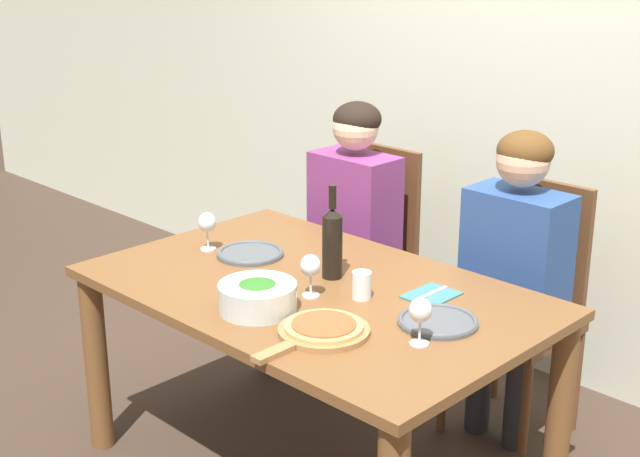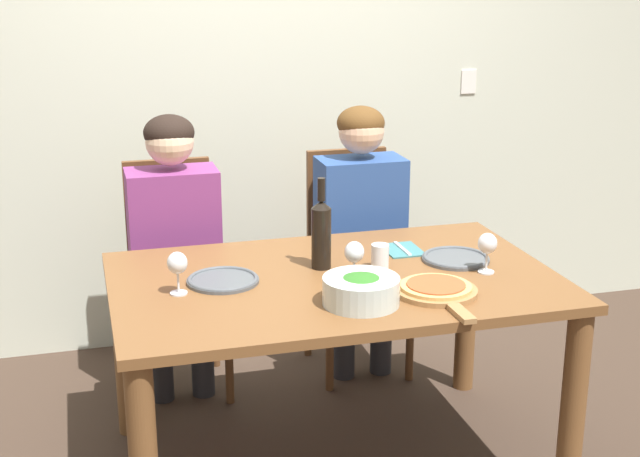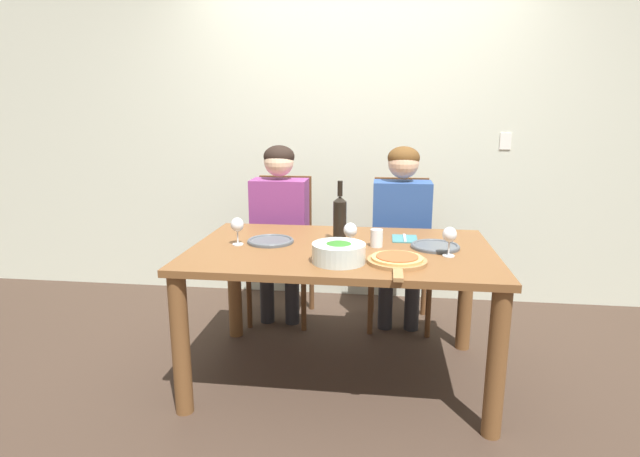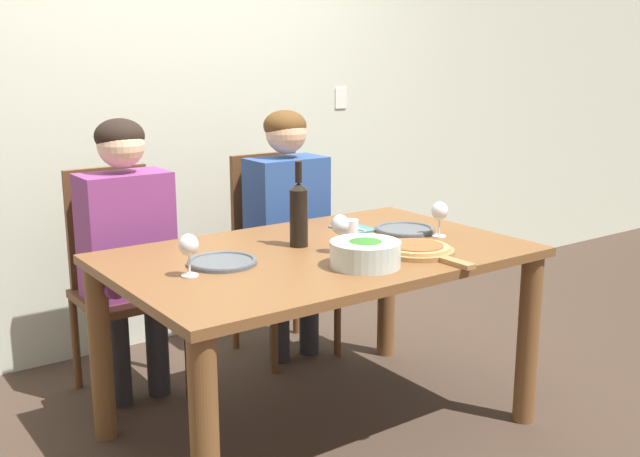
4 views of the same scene
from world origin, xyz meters
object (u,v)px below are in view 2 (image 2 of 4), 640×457
Objects in this scene: wine_glass_right at (487,245)px; dinner_plate_left at (223,280)px; wine_glass_centre at (354,254)px; fork_on_napkin at (402,250)px; water_tumbler at (380,257)px; chair_right at (353,254)px; pizza_on_board at (437,290)px; wine_bottle at (321,233)px; person_woman at (174,231)px; person_man at (361,216)px; broccoli_bowl at (361,290)px; chair_left at (174,270)px; wine_glass_left at (177,265)px; dinner_plate_right at (456,258)px.

dinner_plate_left is at bearing 170.54° from wine_glass_right.
wine_glass_right is 0.50m from wine_glass_centre.
fork_on_napkin is at bearing 12.63° from dinner_plate_left.
dinner_plate_left is 0.58m from water_tumbler.
water_tumbler is at bearing -100.81° from chair_right.
pizza_on_board reaches higher than dinner_plate_left.
chair_right is at bearing 102.20° from wine_glass_right.
water_tumbler is at bearing -19.17° from wine_bottle.
person_woman is at bearing 127.19° from wine_bottle.
broccoli_bowl is (-0.33, -1.00, 0.05)m from person_man.
person_man is 3.63× the size of wine_bottle.
chair_right is 0.87m from water_tumbler.
wine_bottle reaches higher than chair_right.
dinner_plate_left is 0.76m from fork_on_napkin.
chair_left reaches higher than dinner_plate_left.
water_tumbler is at bearing -1.40° from dinner_plate_left.
dinner_plate_left reaches higher than fork_on_napkin.
person_woman reaches higher than chair_left.
chair_right is 2.96× the size of wine_bottle.
pizza_on_board is 2.82× the size of wine_glass_right.
person_man is at bearing -8.07° from chair_left.
dinner_plate_left is at bearing 155.56° from pizza_on_board.
wine_bottle is 0.56m from wine_glass_left.
dinner_plate_left is (0.09, -0.68, 0.01)m from person_woman.
wine_bottle reaches higher than wine_glass_left.
wine_glass_right is 0.39m from water_tumbler.
broccoli_bowl is at bearing -108.18° from person_man.
person_woman reaches higher than chair_right.
water_tumbler is at bearing -177.28° from dinner_plate_right.
dinner_plate_left is 0.89m from dinner_plate_right.
wine_glass_left is 1.00× the size of wine_glass_right.
pizza_on_board is at bearing 3.03° from broccoli_bowl.
wine_bottle reaches higher than water_tumbler.
wine_glass_right is at bearing -72.31° from dinner_plate_right.
person_man is 6.91× the size of fork_on_napkin.
water_tumbler is 0.24m from fork_on_napkin.
wine_glass_left reaches higher than dinner_plate_right.
chair_left is 0.81× the size of person_man.
person_man reaches higher than dinner_plate_left.
wine_glass_centre is (-0.49, 0.03, 0.00)m from wine_glass_right.
wine_glass_centre is (0.45, -0.12, 0.10)m from dinner_plate_left.
chair_left is at bearing 122.53° from wine_bottle.
broccoli_bowl is (0.50, -1.00, 0.05)m from person_woman.
wine_glass_left is at bearing -165.22° from fork_on_napkin.
chair_right is 6.70× the size of wine_glass_right.
broccoli_bowl is 1.00× the size of dinner_plate_right.
water_tumbler is at bearing -131.02° from fork_on_napkin.
pizza_on_board is (0.78, -0.99, 0.02)m from person_woman.
chair_right reaches higher than wine_glass_right.
chair_left is 0.83m from dinner_plate_left.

